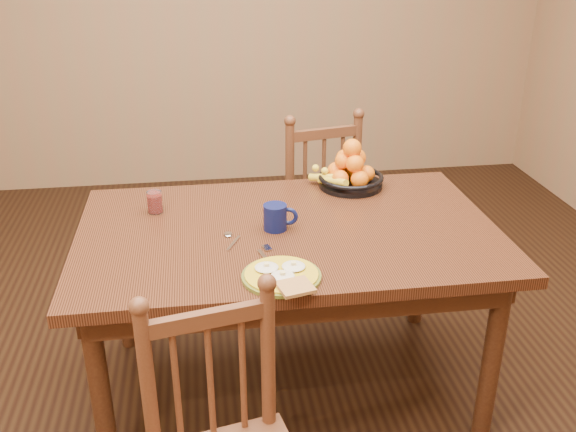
{
  "coord_description": "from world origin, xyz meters",
  "views": [
    {
      "loc": [
        -0.32,
        -2.2,
        1.81
      ],
      "look_at": [
        0.0,
        0.0,
        0.8
      ],
      "focal_mm": 40.0,
      "sensor_mm": 36.0,
      "label": 1
    }
  ],
  "objects": [
    {
      "name": "room",
      "position": [
        0.0,
        0.0,
        1.35
      ],
      "size": [
        4.52,
        5.02,
        2.72
      ],
      "color": "black",
      "rests_on": "ground"
    },
    {
      "name": "dining_table",
      "position": [
        0.0,
        0.0,
        0.67
      ],
      "size": [
        1.6,
        1.0,
        0.75
      ],
      "color": "black",
      "rests_on": "ground"
    },
    {
      "name": "chair_far",
      "position": [
        0.26,
        0.89,
        0.47
      ],
      "size": [
        0.52,
        0.5,
        0.97
      ],
      "rotation": [
        0.0,
        0.0,
        3.35
      ],
      "color": "#492816",
      "rests_on": "ground"
    },
    {
      "name": "breakfast_plate",
      "position": [
        -0.07,
        -0.38,
        0.76
      ],
      "size": [
        0.26,
        0.3,
        0.04
      ],
      "color": "#59601E",
      "rests_on": "dining_table"
    },
    {
      "name": "fork",
      "position": [
        -0.11,
        -0.22,
        0.75
      ],
      "size": [
        0.06,
        0.18,
        0.0
      ],
      "rotation": [
        0.0,
        0.0,
        0.26
      ],
      "color": "silver",
      "rests_on": "dining_table"
    },
    {
      "name": "spoon",
      "position": [
        -0.23,
        -0.06,
        0.75
      ],
      "size": [
        0.06,
        0.15,
        0.01
      ],
      "rotation": [
        0.0,
        0.0,
        -0.43
      ],
      "color": "silver",
      "rests_on": "dining_table"
    },
    {
      "name": "coffee_mug",
      "position": [
        -0.05,
        -0.0,
        0.8
      ],
      "size": [
        0.13,
        0.09,
        0.1
      ],
      "color": "#0A103A",
      "rests_on": "dining_table"
    },
    {
      "name": "juice_glass",
      "position": [
        -0.51,
        0.22,
        0.79
      ],
      "size": [
        0.06,
        0.06,
        0.09
      ],
      "color": "silver",
      "rests_on": "dining_table"
    },
    {
      "name": "fruit_bowl",
      "position": [
        0.33,
        0.38,
        0.82
      ],
      "size": [
        0.32,
        0.29,
        0.22
      ],
      "color": "black",
      "rests_on": "dining_table"
    }
  ]
}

